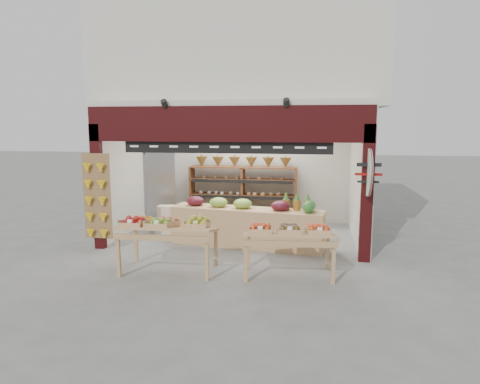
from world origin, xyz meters
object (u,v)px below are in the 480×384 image
object	(u,v)px
refrigerator	(161,185)
display_table_left	(163,226)
watermelon_pile	(303,242)
display_table_right	(289,232)
back_shelving	(243,181)
mid_counter	(246,225)
cardboard_stack	(175,222)

from	to	relation	value
refrigerator	display_table_left	bearing A→B (deg)	-88.48
refrigerator	watermelon_pile	bearing A→B (deg)	-48.68
display_table_left	watermelon_pile	size ratio (longest dim) A/B	2.63
display_table_left	display_table_right	world-z (taller)	display_table_left
back_shelving	mid_counter	distance (m)	2.38
cardboard_stack	display_table_left	distance (m)	2.88
mid_counter	watermelon_pile	size ratio (longest dim) A/B	5.21
refrigerator	mid_counter	distance (m)	3.52
refrigerator	watermelon_pile	xyz separation A→B (m)	(3.97, -2.29, -0.83)
display_table_left	display_table_right	size ratio (longest dim) A/B	1.05
back_shelving	cardboard_stack	world-z (taller)	back_shelving
mid_counter	display_table_right	size ratio (longest dim) A/B	2.07
display_table_right	refrigerator	bearing A→B (deg)	133.74
refrigerator	watermelon_pile	distance (m)	4.65
back_shelving	refrigerator	world-z (taller)	refrigerator
back_shelving	watermelon_pile	xyz separation A→B (m)	(1.68, -2.35, -0.98)
cardboard_stack	display_table_right	distance (m)	3.98
mid_counter	watermelon_pile	world-z (taller)	mid_counter
refrigerator	mid_counter	xyz separation A→B (m)	(2.72, -2.17, -0.54)
back_shelving	refrigerator	xyz separation A→B (m)	(-2.28, -0.06, -0.15)
refrigerator	cardboard_stack	distance (m)	1.68
refrigerator	display_table_left	world-z (taller)	refrigerator
back_shelving	mid_counter	size ratio (longest dim) A/B	0.85
cardboard_stack	watermelon_pile	size ratio (longest dim) A/B	1.56
mid_counter	display_table_right	distance (m)	2.04
cardboard_stack	display_table_left	world-z (taller)	display_table_left
back_shelving	watermelon_pile	distance (m)	3.05
watermelon_pile	back_shelving	bearing A→B (deg)	125.60
back_shelving	display_table_right	distance (m)	4.24
mid_counter	watermelon_pile	bearing A→B (deg)	-5.20
display_table_right	watermelon_pile	size ratio (longest dim) A/B	2.52
display_table_left	watermelon_pile	distance (m)	3.10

